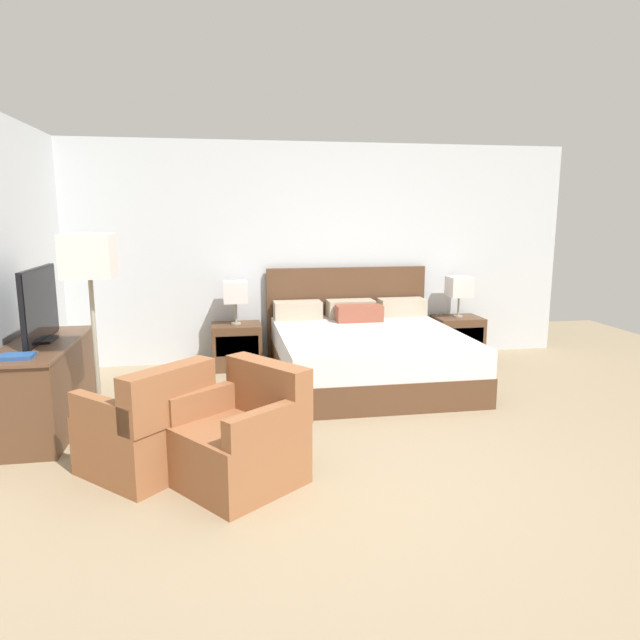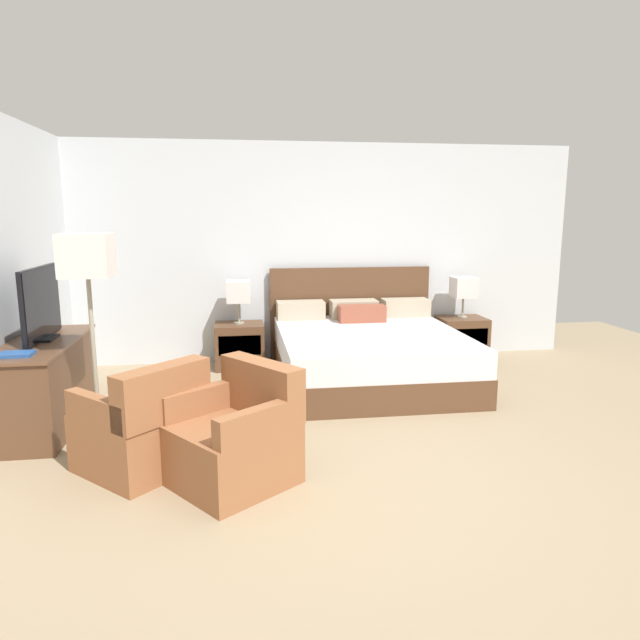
{
  "view_description": "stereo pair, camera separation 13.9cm",
  "coord_description": "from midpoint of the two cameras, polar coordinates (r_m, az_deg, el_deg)",
  "views": [
    {
      "loc": [
        -0.92,
        -3.26,
        1.72
      ],
      "look_at": [
        -0.03,
        1.83,
        0.75
      ],
      "focal_mm": 32.0,
      "sensor_mm": 36.0,
      "label": 1
    },
    {
      "loc": [
        -0.78,
        -3.29,
        1.72
      ],
      "look_at": [
        -0.03,
        1.83,
        0.75
      ],
      "focal_mm": 32.0,
      "sensor_mm": 36.0,
      "label": 2
    }
  ],
  "objects": [
    {
      "name": "bed",
      "position": [
        5.95,
        3.97,
        -3.23
      ],
      "size": [
        1.9,
        2.06,
        1.1
      ],
      "color": "brown",
      "rests_on": "ground"
    },
    {
      "name": "armchair_by_window",
      "position": [
        4.08,
        -17.76,
        -10.5
      ],
      "size": [
        0.97,
        0.97,
        0.76
      ],
      "color": "#935B38",
      "rests_on": "ground"
    },
    {
      "name": "armchair_companion",
      "position": [
        3.79,
        -8.83,
        -11.76
      ],
      "size": [
        0.96,
        0.96,
        0.76
      ],
      "color": "#935B38",
      "rests_on": "ground"
    },
    {
      "name": "nightstand_right",
      "position": [
        7.04,
        12.99,
        -1.71
      ],
      "size": [
        0.54,
        0.44,
        0.5
      ],
      "color": "brown",
      "rests_on": "ground"
    },
    {
      "name": "book_red_cover",
      "position": [
        4.6,
        -28.85,
        -3.2
      ],
      "size": [
        0.23,
        0.17,
        0.03
      ],
      "primitive_type": "cube",
      "rotation": [
        0.0,
        0.0,
        0.02
      ],
      "color": "#234C8E",
      "rests_on": "dresser"
    },
    {
      "name": "tv",
      "position": [
        5.06,
        -26.93,
        1.26
      ],
      "size": [
        0.18,
        0.84,
        0.59
      ],
      "color": "black",
      "rests_on": "dresser"
    },
    {
      "name": "nightstand_left",
      "position": [
        6.5,
        -8.93,
        -2.59
      ],
      "size": [
        0.54,
        0.44,
        0.5
      ],
      "color": "brown",
      "rests_on": "ground"
    },
    {
      "name": "table_lamp_right",
      "position": [
        6.94,
        13.2,
        3.21
      ],
      "size": [
        0.26,
        0.26,
        0.48
      ],
      "color": "gray",
      "rests_on": "nightstand_right"
    },
    {
      "name": "table_lamp_left",
      "position": [
        6.39,
        -9.08,
        2.74
      ],
      "size": [
        0.26,
        0.26,
        0.48
      ],
      "color": "gray",
      "rests_on": "nightstand_left"
    },
    {
      "name": "ground_plane",
      "position": [
        3.8,
        4.38,
        -16.36
      ],
      "size": [
        10.01,
        10.01,
        0.0
      ],
      "primitive_type": "plane",
      "color": "#998466"
    },
    {
      "name": "floor_lamp",
      "position": [
        4.33,
        -22.91,
        4.65
      ],
      "size": [
        0.33,
        0.33,
        1.58
      ],
      "color": "gray",
      "rests_on": "ground"
    },
    {
      "name": "dresser",
      "position": [
        5.12,
        -26.58,
        -5.83
      ],
      "size": [
        0.51,
        1.38,
        0.71
      ],
      "color": "brown",
      "rests_on": "ground"
    },
    {
      "name": "wall_back",
      "position": [
        6.71,
        -2.57,
        6.68
      ],
      "size": [
        6.45,
        0.06,
        2.52
      ],
      "primitive_type": "cube",
      "color": "silver",
      "rests_on": "ground"
    }
  ]
}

